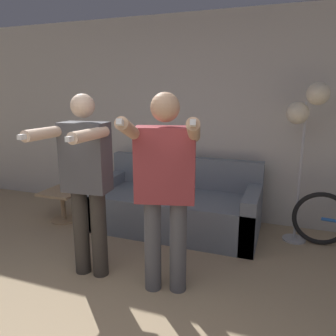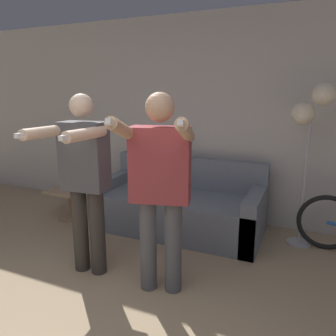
# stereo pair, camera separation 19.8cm
# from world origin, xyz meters

# --- Properties ---
(wall_back) EXTENTS (10.00, 0.05, 2.60)m
(wall_back) POSITION_xyz_m (0.00, 3.06, 1.30)
(wall_back) COLOR beige
(wall_back) RESTS_ON ground_plane
(couch) EXTENTS (1.98, 0.89, 0.84)m
(couch) POSITION_xyz_m (-0.04, 2.48, 0.28)
(couch) COLOR slate
(couch) RESTS_ON ground_plane
(person_left) EXTENTS (0.51, 0.70, 1.64)m
(person_left) POSITION_xyz_m (-0.45, 1.23, 0.94)
(person_left) COLOR #38332D
(person_left) RESTS_ON ground_plane
(person_right) EXTENTS (0.65, 0.75, 1.65)m
(person_right) POSITION_xyz_m (0.29, 1.23, 0.97)
(person_right) COLOR #56565B
(person_right) RESTS_ON ground_plane
(cat) EXTENTS (0.46, 0.14, 0.16)m
(cat) POSITION_xyz_m (-0.34, 2.82, 0.90)
(cat) COLOR #3D3833
(cat) RESTS_ON couch
(floor_lamp) EXTENTS (0.41, 0.26, 1.75)m
(floor_lamp) POSITION_xyz_m (1.34, 2.64, 1.42)
(floor_lamp) COLOR #B2B2B7
(floor_lamp) RESTS_ON ground_plane
(side_table) EXTENTS (0.47, 0.47, 0.41)m
(side_table) POSITION_xyz_m (-1.50, 2.22, 0.29)
(side_table) COLOR #A38460
(side_table) RESTS_ON ground_plane
(cup) EXTENTS (0.08, 0.08, 0.10)m
(cup) POSITION_xyz_m (-1.43, 2.27, 0.46)
(cup) COLOR #B7473D
(cup) RESTS_ON side_table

